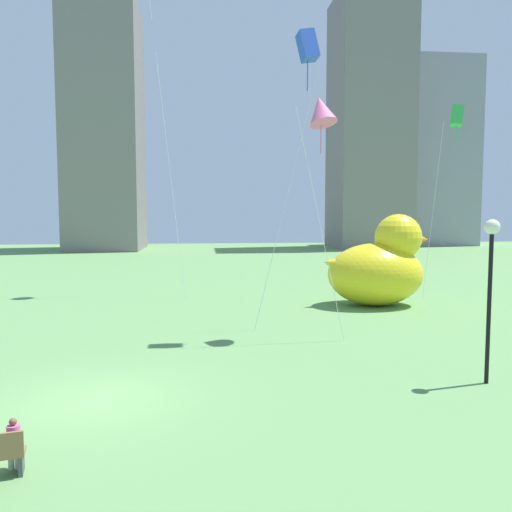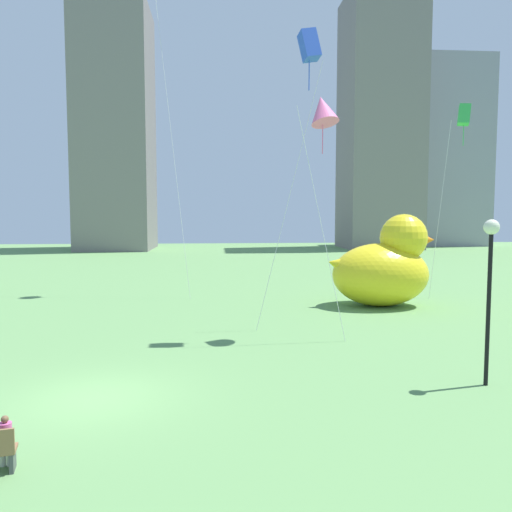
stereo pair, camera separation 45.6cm
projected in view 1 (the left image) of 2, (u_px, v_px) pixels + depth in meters
ground_plane at (97, 400)px, 13.55m from camera, size 140.00×140.00×0.00m
person_child at (14, 441)px, 9.85m from camera, size 0.25×0.25×1.01m
giant_inflatable_duck at (379, 267)px, 27.32m from camera, size 5.86×3.76×4.86m
lamppost at (491, 263)px, 14.60m from camera, size 0.43×0.43×4.74m
city_skyline at (298, 135)px, 72.45m from camera, size 58.51×15.36×34.28m
kite_blue at (307, 48)px, 19.86m from camera, size 2.94×2.41×11.98m
kite_pink at (321, 110)px, 20.13m from camera, size 1.96×2.02×9.62m
kite_green at (457, 117)px, 29.06m from camera, size 2.17×2.17×11.00m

